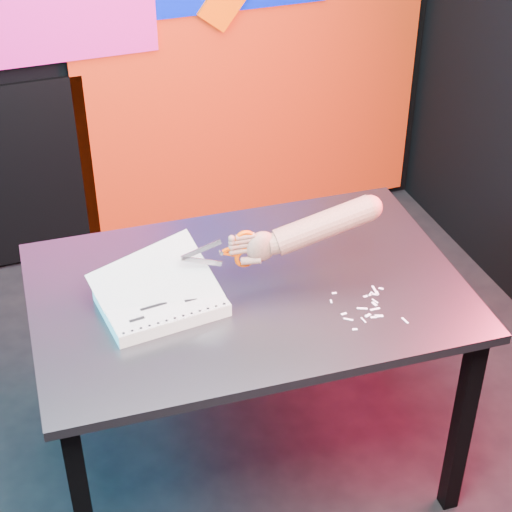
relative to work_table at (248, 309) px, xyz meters
name	(u,v)px	position (x,y,z in m)	size (l,w,h in m)	color
room	(201,110)	(-0.13, -0.02, 0.68)	(3.01, 3.01, 2.71)	black
backdrop	(118,52)	(-0.07, 1.44, 0.29)	(2.88, 0.05, 2.08)	red
work_table	(248,309)	(0.00, 0.00, 0.00)	(1.31, 0.90, 0.75)	black
printout_stack	(161,301)	(-0.26, -0.01, 0.11)	(0.37, 0.28, 0.18)	beige
scissors	(240,250)	(-0.02, -0.01, 0.23)	(0.22, 0.03, 0.12)	#AFB0B2
hand_forearm	(313,229)	(0.19, -0.02, 0.26)	(0.45, 0.10, 0.17)	#A8614B
paper_clippings	(369,307)	(0.30, -0.21, 0.08)	(0.18, 0.20, 0.00)	white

